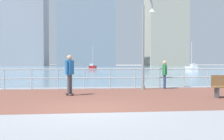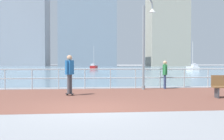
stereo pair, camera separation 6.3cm
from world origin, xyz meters
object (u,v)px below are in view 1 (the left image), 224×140
Objects in this scene: skateboarder at (70,71)px; sailboat_red at (192,68)px; bystander at (165,72)px; lamppost at (146,37)px; sailboat_teal at (93,67)px.

sailboat_red reaches higher than skateboarder.
skateboarder is 0.37× the size of sailboat_red.
skateboarder is at bearing -153.50° from bystander.
bystander is (1.10, 0.20, -1.90)m from lamppost.
bystander is 0.32× the size of sailboat_red.
sailboat_teal is (-1.25, 40.32, -2.34)m from lamppost.
sailboat_red is (13.34, 28.17, -0.44)m from bystander.
bystander is at bearing 26.50° from skateboarder.
skateboarder is 0.37× the size of sailboat_teal.
lamppost reaches higher than skateboarder.
skateboarder is at bearing -120.94° from sailboat_red.
sailboat_red is (14.44, 28.36, -2.33)m from lamppost.
sailboat_red is at bearing 59.06° from skateboarder.
lamppost is 40.41m from sailboat_teal.
bystander is 31.17m from sailboat_red.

